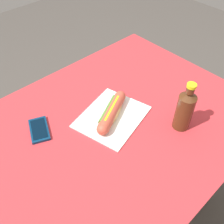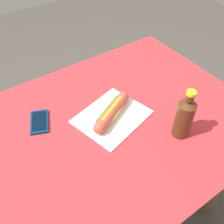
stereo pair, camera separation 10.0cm
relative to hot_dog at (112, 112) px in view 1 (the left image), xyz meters
The scene contains 6 objects.
ground_plane 0.80m from the hot_dog, 133.32° to the right, with size 6.00×6.00×0.00m, color #47423D.
dining_table 0.17m from the hot_dog, 133.32° to the right, with size 1.16×0.87×0.77m.
paper_wrapper 0.03m from the hot_dog, 63.55° to the right, with size 0.27×0.22×0.01m, color white.
hot_dog is the anchor object (origin of this frame).
cell_phone 0.29m from the hot_dog, 151.59° to the left, with size 0.11×0.14×0.01m.
soda_bottle 0.28m from the hot_dog, 52.42° to the right, with size 0.06×0.06×0.21m.
Camera 1 is at (-0.45, -0.49, 1.52)m, focal length 40.60 mm.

